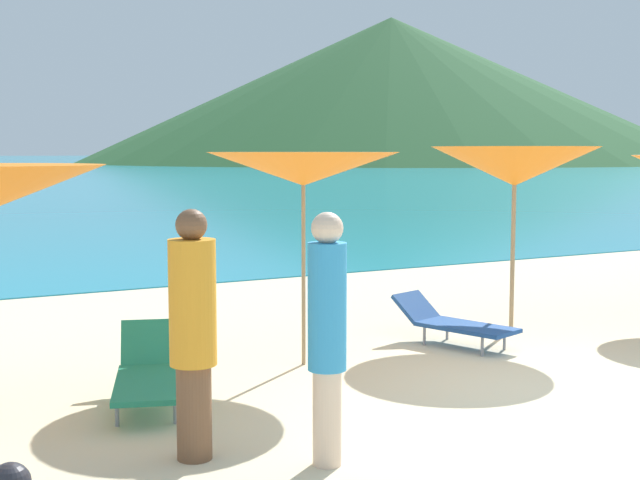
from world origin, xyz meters
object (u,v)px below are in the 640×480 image
object	(u,v)px
umbrella_3	(515,166)
lounge_chair_3	(453,322)
lounge_chair_2	(148,373)
beachgoer_0	(327,329)
umbrella_2	(303,169)
beachgoer_1	(193,328)

from	to	relation	value
umbrella_3	lounge_chair_3	world-z (taller)	umbrella_3
lounge_chair_2	beachgoer_0	size ratio (longest dim) A/B	0.87
lounge_chair_2	umbrella_3	bearing A→B (deg)	29.66
umbrella_3	beachgoer_0	size ratio (longest dim) A/B	1.26
lounge_chair_3	lounge_chair_2	bearing A→B (deg)	171.32
umbrella_2	umbrella_3	distance (m)	3.25
umbrella_2	lounge_chair_3	xyz separation A→B (m)	(2.02, -0.03, -1.86)
beachgoer_1	umbrella_3	bearing A→B (deg)	-33.59
lounge_chair_2	beachgoer_0	bearing A→B (deg)	-52.85
lounge_chair_3	beachgoer_0	size ratio (longest dim) A/B	0.86
umbrella_2	lounge_chair_2	distance (m)	2.78
umbrella_3	beachgoer_1	size ratio (longest dim) A/B	1.25
umbrella_3	lounge_chair_3	size ratio (longest dim) A/B	1.46
beachgoer_0	beachgoer_1	size ratio (longest dim) A/B	0.99
umbrella_3	beachgoer_0	bearing A→B (deg)	-145.17
lounge_chair_3	umbrella_2	bearing A→B (deg)	161.48
lounge_chair_3	beachgoer_0	xyz separation A→B (m)	(-3.28, -2.79, 0.75)
lounge_chair_2	beachgoer_0	world-z (taller)	beachgoer_0
beachgoer_0	umbrella_2	bearing A→B (deg)	-101.42
umbrella_2	beachgoer_0	world-z (taller)	umbrella_2
umbrella_3	lounge_chair_3	xyz separation A→B (m)	(-1.21, -0.34, -1.86)
umbrella_3	beachgoer_1	bearing A→B (deg)	-154.57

